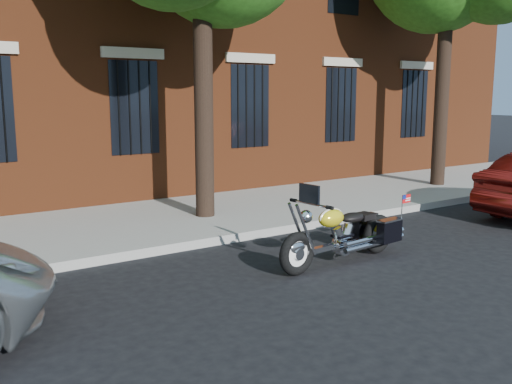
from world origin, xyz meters
TOP-DOWN VIEW (x-y plane):
  - ground at (0.00, 0.00)m, footprint 120.00×120.00m
  - curb at (0.00, 1.38)m, footprint 40.00×0.16m
  - sidewalk at (0.00, 3.26)m, footprint 40.00×3.60m
  - motorcycle at (0.93, -0.61)m, footprint 2.51×0.84m

SIDE VIEW (x-z plane):
  - ground at x=0.00m, z-range 0.00..0.00m
  - curb at x=0.00m, z-range 0.00..0.15m
  - sidewalk at x=0.00m, z-range 0.00..0.15m
  - motorcycle at x=0.93m, z-range -0.20..1.05m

